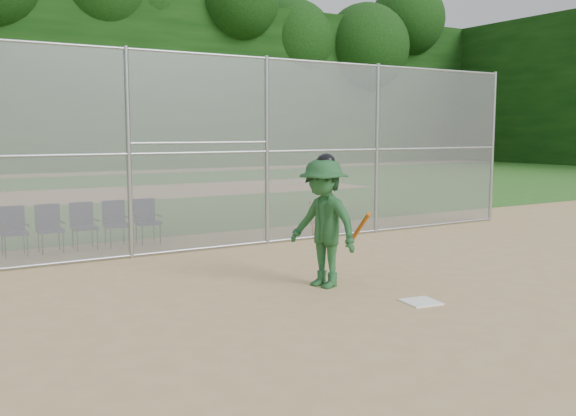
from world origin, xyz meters
TOP-DOWN VIEW (x-y plane):
  - ground at (0.00, 0.00)m, footprint 100.00×100.00m
  - grass_strip at (0.00, 18.00)m, footprint 100.00×100.00m
  - dirt_patch_far at (0.00, 18.00)m, footprint 24.00×24.00m
  - backstop_fence at (0.00, 5.00)m, footprint 16.09×0.09m
  - treeline at (0.00, 20.00)m, footprint 81.00×60.00m
  - home_plate at (0.49, -0.32)m, footprint 0.53×0.53m
  - batter_at_plate at (-0.15, 1.19)m, footprint 1.02×1.47m
  - water_cooler at (3.14, 5.29)m, footprint 0.37×0.37m
  - spare_bats at (2.70, 5.36)m, footprint 0.66×0.29m
  - chair_1 at (-3.88, 6.40)m, footprint 0.54×0.52m
  - chair_2 at (-3.20, 6.40)m, footprint 0.54×0.52m
  - chair_3 at (-2.53, 6.40)m, footprint 0.54×0.52m
  - chair_4 at (-1.85, 6.40)m, footprint 0.54×0.52m
  - chair_5 at (-1.18, 6.40)m, footprint 0.54×0.52m

SIDE VIEW (x-z plane):
  - ground at x=0.00m, z-range 0.00..0.00m
  - grass_strip at x=0.00m, z-range 0.01..0.01m
  - dirt_patch_far at x=0.00m, z-range 0.01..0.01m
  - home_plate at x=0.49m, z-range 0.00..0.02m
  - water_cooler at x=3.14m, z-range 0.00..0.47m
  - spare_bats at x=2.70m, z-range 0.00..0.84m
  - chair_1 at x=-3.88m, z-range 0.00..0.96m
  - chair_2 at x=-3.20m, z-range 0.00..0.96m
  - chair_3 at x=-2.53m, z-range 0.00..0.96m
  - chair_4 at x=-1.85m, z-range 0.00..0.96m
  - chair_5 at x=-1.18m, z-range 0.00..0.96m
  - batter_at_plate at x=-0.15m, z-range -0.03..2.06m
  - backstop_fence at x=0.00m, z-range 0.07..4.07m
  - treeline at x=0.00m, z-range 0.00..11.00m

